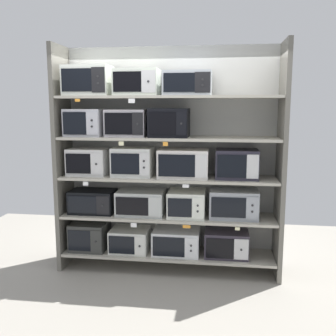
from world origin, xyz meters
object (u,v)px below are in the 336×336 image
microwave_9 (133,162)px  microwave_4 (93,201)px  microwave_10 (184,163)px  microwave_17 (188,84)px  microwave_5 (141,202)px  microwave_8 (89,162)px  microwave_16 (137,83)px  microwave_3 (226,243)px  microwave_11 (237,164)px  microwave_15 (89,81)px  microwave_1 (130,240)px  microwave_14 (169,123)px  microwave_12 (86,123)px  microwave_13 (127,123)px  microwave_2 (176,241)px  microwave_6 (187,203)px  microwave_0 (90,235)px

microwave_9 → microwave_4: bearing=-180.0°
microwave_10 → microwave_17: microwave_17 is taller
microwave_5 → microwave_8: size_ratio=1.22×
microwave_16 → microwave_17: microwave_16 is taller
microwave_16 → microwave_5: bearing=0.0°
microwave_4 → microwave_16: size_ratio=1.06×
microwave_9 → microwave_3: bearing=-0.0°
microwave_10 → microwave_11: bearing=0.0°
microwave_11 → microwave_16: (-1.14, 0.00, 0.91)m
microwave_3 → microwave_17: size_ratio=0.95×
microwave_15 → microwave_16: size_ratio=1.05×
microwave_1 → microwave_8: bearing=180.0°
microwave_5 → microwave_9: size_ratio=1.21×
microwave_1 → microwave_4: microwave_4 is taller
microwave_4 → microwave_14: (0.93, -0.00, 0.95)m
microwave_1 → microwave_9: bearing=0.3°
microwave_9 → microwave_11: microwave_9 is taller
microwave_5 → microwave_12: microwave_12 is taller
microwave_8 → microwave_10: 1.14m
microwave_12 → microwave_13: microwave_12 is taller
microwave_2 → microwave_6: bearing=0.2°
microwave_9 → microwave_10: 0.60m
microwave_3 → microwave_6: 0.66m
microwave_2 → microwave_11: size_ratio=1.15×
microwave_12 → microwave_14: (0.99, 0.00, 0.00)m
microwave_11 → microwave_3: bearing=-180.0°
microwave_11 → microwave_12: bearing=-180.0°
microwave_12 → microwave_16: (0.62, 0.00, 0.45)m
microwave_10 → microwave_9: bearing=180.0°
microwave_3 → microwave_5: 1.11m
microwave_6 → microwave_8: (-1.18, -0.00, 0.47)m
microwave_0 → microwave_10: 1.47m
microwave_9 → microwave_17: 1.10m
microwave_0 → microwave_14: 1.70m
microwave_2 → microwave_5: size_ratio=0.98×
microwave_3 → microwave_13: (-1.17, -0.00, 1.39)m
microwave_1 → microwave_3: bearing=0.0°
microwave_2 → microwave_15: bearing=180.0°
microwave_8 → microwave_10: size_ratio=0.80×
microwave_0 → microwave_12: bearing=-9.7°
microwave_1 → microwave_11: (1.25, 0.00, 0.95)m
microwave_9 → microwave_14: 0.63m
microwave_8 → microwave_11: (1.74, -0.00, 0.01)m
microwave_8 → microwave_16: bearing=-0.0°
microwave_0 → microwave_8: bearing=0.4°
microwave_17 → microwave_11: bearing=-0.0°
microwave_17 → microwave_4: bearing=-180.0°
microwave_15 → microwave_6: bearing=0.0°
microwave_1 → microwave_11: microwave_11 is taller
microwave_4 → microwave_11: 1.77m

